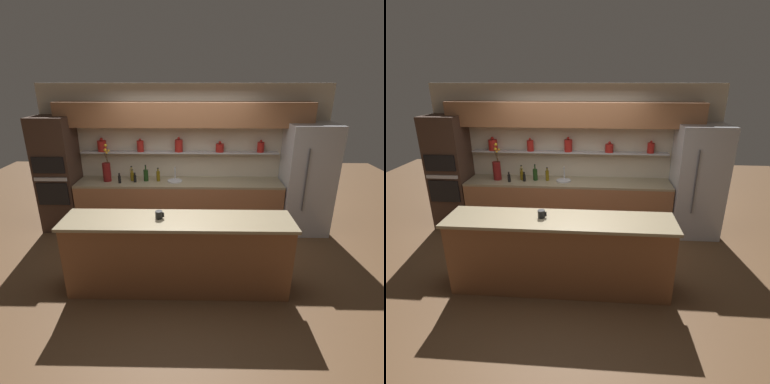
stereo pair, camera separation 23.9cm
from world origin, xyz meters
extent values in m
plane|color=brown|center=(0.00, 0.00, 0.00)|extent=(12.00, 12.00, 0.00)
cube|color=beige|center=(0.00, 1.60, 1.30)|extent=(5.20, 0.10, 2.60)
cube|color=#B7B7BC|center=(-0.09, 1.46, 1.41)|extent=(3.59, 0.18, 0.02)
cylinder|color=#AD1E19|center=(-1.50, 1.45, 1.52)|extent=(0.16, 0.16, 0.20)
sphere|color=#AD1E19|center=(-1.50, 1.45, 1.64)|extent=(0.06, 0.06, 0.06)
cylinder|color=#AD1E19|center=(-0.80, 1.45, 1.52)|extent=(0.12, 0.12, 0.20)
sphere|color=#AD1E19|center=(-0.80, 1.45, 1.64)|extent=(0.04, 0.04, 0.04)
cylinder|color=#AD1E19|center=(-0.10, 1.45, 1.53)|extent=(0.14, 0.14, 0.22)
sphere|color=#AD1E19|center=(-0.10, 1.45, 1.66)|extent=(0.05, 0.05, 0.05)
cylinder|color=#AD1E19|center=(0.65, 1.45, 1.49)|extent=(0.15, 0.15, 0.15)
sphere|color=#AD1E19|center=(0.65, 1.45, 1.59)|extent=(0.05, 0.05, 0.05)
cylinder|color=#AD1E19|center=(1.38, 1.45, 1.51)|extent=(0.12, 0.12, 0.18)
sphere|color=#AD1E19|center=(1.38, 1.45, 1.62)|extent=(0.04, 0.04, 0.04)
cube|color=#99603D|center=(0.00, 1.38, 2.09)|extent=(4.42, 0.34, 0.42)
cube|color=#99603D|center=(-0.09, 1.24, 0.44)|extent=(3.69, 0.62, 0.88)
cube|color=gray|center=(-0.09, 1.24, 0.90)|extent=(3.69, 0.62, 0.04)
cube|color=brown|center=(0.00, -0.53, 0.49)|extent=(2.84, 0.55, 0.98)
cube|color=gray|center=(0.00, -0.53, 1.00)|extent=(2.90, 0.61, 0.04)
cube|color=#B7B7BC|center=(2.19, 1.20, 0.98)|extent=(0.82, 0.70, 1.97)
cylinder|color=#4C4C51|center=(2.04, 0.83, 1.08)|extent=(0.02, 0.02, 1.08)
cube|color=#3D281E|center=(-2.28, 1.24, 1.04)|extent=(0.65, 0.62, 2.07)
cube|color=black|center=(-2.28, 0.92, 0.78)|extent=(0.54, 0.02, 0.40)
cube|color=black|center=(-2.28, 0.92, 1.30)|extent=(0.54, 0.02, 0.28)
cube|color=#B7B7BC|center=(-2.28, 0.92, 1.05)|extent=(0.57, 0.02, 0.06)
cylinder|color=maroon|center=(-1.39, 1.24, 1.09)|extent=(0.14, 0.14, 0.33)
cylinder|color=#4C3319|center=(-1.39, 1.23, 1.38)|extent=(0.05, 0.03, 0.24)
sphere|color=yellow|center=(-1.37, 1.19, 1.50)|extent=(0.05, 0.05, 0.05)
cylinder|color=#4C3319|center=(-1.38, 1.23, 1.42)|extent=(0.06, 0.06, 0.32)
sphere|color=yellow|center=(-1.35, 1.20, 1.58)|extent=(0.05, 0.05, 0.05)
cylinder|color=#4C3319|center=(-1.38, 1.23, 1.35)|extent=(0.04, 0.04, 0.20)
sphere|color=yellow|center=(-1.35, 1.21, 1.45)|extent=(0.04, 0.04, 0.04)
cylinder|color=#4C3319|center=(-1.37, 1.25, 1.37)|extent=(0.02, 0.03, 0.22)
sphere|color=yellow|center=(-1.33, 1.27, 1.48)|extent=(0.04, 0.04, 0.04)
cylinder|color=#B7B7BC|center=(-0.17, 1.24, 0.93)|extent=(0.26, 0.26, 0.02)
cylinder|color=#B7B7BC|center=(-0.17, 1.34, 1.05)|extent=(0.02, 0.02, 0.22)
cylinder|color=#B7B7BC|center=(-0.17, 1.28, 1.16)|extent=(0.02, 0.12, 0.02)
cylinder|color=brown|center=(-0.94, 1.27, 0.99)|extent=(0.07, 0.07, 0.15)
cylinder|color=brown|center=(-0.94, 1.27, 1.09)|extent=(0.03, 0.03, 0.05)
cylinder|color=black|center=(-0.94, 1.27, 1.12)|extent=(0.03, 0.03, 0.01)
cylinder|color=black|center=(-1.14, 1.13, 0.99)|extent=(0.05, 0.05, 0.13)
cylinder|color=black|center=(-1.14, 1.13, 1.07)|extent=(0.03, 0.03, 0.04)
cylinder|color=black|center=(-1.14, 1.13, 1.10)|extent=(0.03, 0.03, 0.01)
cylinder|color=black|center=(-0.88, 1.19, 0.98)|extent=(0.05, 0.05, 0.12)
cylinder|color=black|center=(-0.88, 1.19, 1.06)|extent=(0.03, 0.03, 0.04)
cylinder|color=black|center=(-0.88, 1.19, 1.09)|extent=(0.03, 0.03, 0.01)
cylinder|color=brown|center=(-0.47, 1.25, 1.01)|extent=(0.06, 0.06, 0.18)
cylinder|color=brown|center=(-0.47, 1.25, 1.13)|extent=(0.03, 0.03, 0.05)
cylinder|color=black|center=(-0.47, 1.25, 1.16)|extent=(0.03, 0.03, 0.01)
cylinder|color=tan|center=(-0.97, 1.38, 1.01)|extent=(0.06, 0.06, 0.18)
cylinder|color=tan|center=(-0.97, 1.38, 1.13)|extent=(0.03, 0.03, 0.04)
cylinder|color=black|center=(-0.97, 1.38, 1.16)|extent=(0.03, 0.03, 0.01)
cylinder|color=#193814|center=(-0.69, 1.26, 1.02)|extent=(0.08, 0.08, 0.21)
cylinder|color=#193814|center=(-0.69, 1.26, 1.17)|extent=(0.02, 0.02, 0.08)
cylinder|color=black|center=(-0.69, 1.26, 1.21)|extent=(0.03, 0.03, 0.01)
cylinder|color=black|center=(-0.23, -0.51, 1.07)|extent=(0.09, 0.09, 0.10)
cube|color=black|center=(-0.18, -0.51, 1.07)|extent=(0.02, 0.01, 0.06)
camera|label=1|loc=(0.25, -3.90, 2.66)|focal=28.00mm
camera|label=2|loc=(0.49, -3.89, 2.66)|focal=28.00mm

